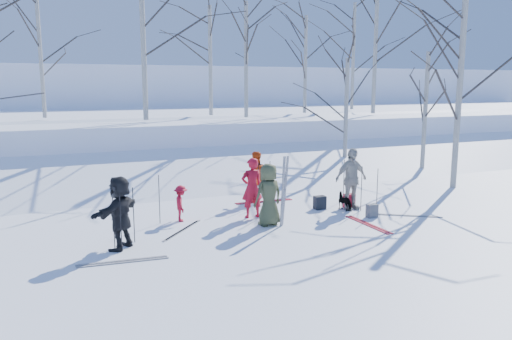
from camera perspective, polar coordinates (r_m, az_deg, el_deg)
name	(u,v)px	position (r m, az deg, el deg)	size (l,w,h in m)	color
ground	(278,227)	(13.26, 2.57, -6.56)	(120.00, 120.00, 0.00)	white
snow_ramp	(201,177)	(19.60, -6.34, -0.79)	(70.00, 9.50, 1.40)	white
snow_plateau	(149,133)	(29.12, -12.12, 4.20)	(70.00, 18.00, 2.20)	white
far_hill	(105,102)	(49.79, -16.91, 7.40)	(90.00, 30.00, 6.00)	white
skier_olive_center	(269,195)	(13.25, 1.45, -2.84)	(0.82, 0.53, 1.67)	#3D4529
skier_red_north	(252,188)	(14.02, -0.48, -2.05)	(0.62, 0.41, 1.71)	#B01024
skier_redor_behind	(255,176)	(15.98, -0.08, -0.75)	(0.79, 0.61, 1.62)	#D94410
skier_red_seated	(181,203)	(13.86, -8.57, -3.80)	(0.65, 0.37, 1.00)	#B01024
skier_cream_east	(351,179)	(15.18, 10.81, -1.02)	(1.09, 0.45, 1.86)	beige
skier_grey_west	(120,213)	(11.79, -15.28, -4.72)	(1.57, 0.50, 1.70)	black
dog	(345,201)	(15.22, 10.17, -3.54)	(0.28, 0.62, 0.52)	black
upright_ski_left	(283,192)	(13.09, 3.08, -2.49)	(0.07, 0.02, 1.90)	silver
upright_ski_right	(285,191)	(13.17, 3.33, -2.42)	(0.07, 0.02, 1.90)	silver
ski_pair_a	(182,230)	(13.10, -8.41, -6.82)	(1.41, 1.55, 0.02)	silver
ski_pair_b	(264,201)	(16.05, 0.90, -3.61)	(1.91, 0.31, 0.02)	#A51725
ski_pair_c	(406,215)	(15.00, 16.75, -5.00)	(1.69, 1.22, 0.02)	silver
ski_pair_d	(123,261)	(11.15, -14.97, -10.07)	(1.91, 0.37, 0.02)	silver
ski_pair_e	(368,224)	(13.81, 12.69, -6.09)	(0.20, 1.90, 0.02)	#A51725
ski_pole_a	(134,215)	(12.21, -13.81, -5.03)	(0.02, 0.02, 1.34)	black
ski_pole_b	(114,220)	(11.91, -15.97, -5.50)	(0.02, 0.02, 1.34)	black
ski_pole_c	(259,184)	(15.51, 0.30, -1.59)	(0.02, 0.02, 1.34)	black
ski_pole_d	(344,180)	(16.34, 10.00, -1.16)	(0.02, 0.02, 1.34)	black
ski_pole_e	(361,189)	(15.12, 11.96, -2.11)	(0.02, 0.02, 1.34)	black
ski_pole_f	(159,199)	(13.70, -10.99, -3.31)	(0.02, 0.02, 1.34)	black
ski_pole_g	(270,182)	(15.80, 1.60, -1.38)	(0.02, 0.02, 1.34)	black
ski_pole_h	(273,197)	(13.68, 1.92, -3.15)	(0.02, 0.02, 1.34)	black
ski_pole_i	(377,191)	(14.84, 13.67, -2.40)	(0.02, 0.02, 1.34)	black
ski_pole_j	(121,223)	(11.61, -15.20, -5.86)	(0.02, 0.02, 1.34)	black
backpack_red	(349,201)	(15.54, 10.60, -3.47)	(0.32, 0.22, 0.42)	#B91C31
backpack_grey	(372,211)	(14.54, 13.11, -4.57)	(0.30, 0.20, 0.38)	#52565A
backpack_dark	(320,203)	(15.21, 7.30, -3.71)	(0.34, 0.24, 0.40)	black
birch_plateau_a	(376,40)	(27.37, 13.52, 14.21)	(5.87, 5.87, 7.52)	silver
birch_plateau_b	(143,28)	(22.30, -12.82, 15.50)	(5.97, 5.97, 7.67)	silver
birch_plateau_c	(305,65)	(27.18, 5.67, 11.88)	(4.15, 4.15, 5.07)	silver
birch_plateau_d	(353,57)	(31.48, 11.06, 12.60)	(5.03, 5.03, 6.32)	silver
birch_plateau_f	(41,59)	(24.97, -23.38, 11.55)	(4.29, 4.29, 5.27)	silver
birch_plateau_g	(210,61)	(25.10, -5.25, 12.29)	(4.29, 4.29, 5.28)	silver
birch_plateau_i	(246,60)	(23.43, -1.14, 12.44)	(4.26, 4.26, 5.22)	silver
birch_edge_b	(459,91)	(19.25, 22.22, 8.35)	(5.48, 5.48, 6.97)	silver
birch_edge_c	(425,114)	(21.98, 18.76, 6.13)	(4.13, 4.13, 5.04)	silver
birch_edge_e	(346,116)	(21.36, 10.24, 6.06)	(3.95, 3.95, 4.79)	silver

